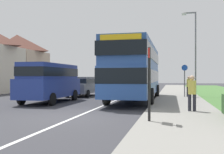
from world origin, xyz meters
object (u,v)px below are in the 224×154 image
at_px(parked_van_blue, 50,80).
at_px(bus_stop_sign, 149,79).
at_px(pedestrian_walking_away, 189,85).
at_px(cycle_route_sign, 185,79).
at_px(parked_car_grey, 83,86).
at_px(pedestrian_at_stop, 192,91).
at_px(double_decker_bus, 135,69).
at_px(street_lamp_mid, 194,48).

bearing_deg(parked_van_blue, bus_stop_sign, -43.04).
height_order(pedestrian_walking_away, cycle_route_sign, cycle_route_sign).
distance_m(parked_car_grey, pedestrian_at_stop, 11.97).
distance_m(double_decker_bus, pedestrian_at_stop, 6.44).
distance_m(parked_car_grey, cycle_route_sign, 8.20).
relative_size(pedestrian_walking_away, street_lamp_mid, 0.25).
relative_size(pedestrian_at_stop, cycle_route_sign, 0.66).
xyz_separation_m(pedestrian_at_stop, street_lamp_mid, (0.87, 9.84, 2.95)).
bearing_deg(bus_stop_sign, parked_car_grey, 118.87).
height_order(parked_car_grey, pedestrian_at_stop, pedestrian_at_stop).
bearing_deg(bus_stop_sign, pedestrian_walking_away, 80.28).
xyz_separation_m(double_decker_bus, cycle_route_sign, (3.31, 3.04, -0.71)).
xyz_separation_m(parked_van_blue, cycle_route_sign, (8.40, 5.19, 0.00)).
relative_size(parked_car_grey, cycle_route_sign, 1.77).
distance_m(pedestrian_at_stop, pedestrian_walking_away, 8.64).
xyz_separation_m(double_decker_bus, parked_car_grey, (-4.86, 3.37, -1.25)).
bearing_deg(cycle_route_sign, pedestrian_at_stop, -90.50).
xyz_separation_m(double_decker_bus, parked_van_blue, (-5.09, -2.15, -0.72)).
bearing_deg(parked_car_grey, cycle_route_sign, -2.27).
relative_size(parked_car_grey, pedestrian_at_stop, 2.66).
height_order(double_decker_bus, pedestrian_at_stop, double_decker_bus).
distance_m(parked_van_blue, bus_stop_sign, 9.21).
bearing_deg(cycle_route_sign, pedestrian_walking_away, 24.21).
bearing_deg(pedestrian_at_stop, street_lamp_mid, 84.97).
bearing_deg(double_decker_bus, pedestrian_at_stop, -59.26).
relative_size(double_decker_bus, pedestrian_at_stop, 6.20).
height_order(pedestrian_at_stop, cycle_route_sign, cycle_route_sign).
bearing_deg(pedestrian_walking_away, parked_car_grey, 178.79).
distance_m(parked_van_blue, parked_car_grey, 5.55).
distance_m(double_decker_bus, cycle_route_sign, 4.55).
height_order(bus_stop_sign, cycle_route_sign, bus_stop_sign).
xyz_separation_m(double_decker_bus, street_lamp_mid, (4.10, 4.40, 1.79)).
xyz_separation_m(parked_van_blue, parked_car_grey, (0.22, 5.52, -0.54)).
bearing_deg(pedestrian_walking_away, parked_van_blue, -148.53).
relative_size(pedestrian_at_stop, bus_stop_sign, 0.64).
xyz_separation_m(double_decker_bus, pedestrian_at_stop, (3.24, -5.44, -1.17)).
height_order(pedestrian_walking_away, bus_stop_sign, bus_stop_sign).
distance_m(parked_car_grey, street_lamp_mid, 9.52).
bearing_deg(cycle_route_sign, bus_stop_sign, -98.27).
distance_m(double_decker_bus, pedestrian_walking_away, 4.97).
distance_m(parked_van_blue, cycle_route_sign, 9.87).
bearing_deg(street_lamp_mid, double_decker_bus, -133.02).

